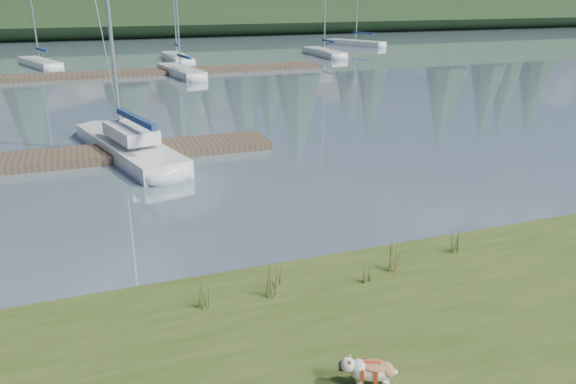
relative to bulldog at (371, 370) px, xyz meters
name	(u,v)px	position (x,y,z in m)	size (l,w,h in m)	color
ground	(119,76)	(-0.93, 35.60, -0.65)	(200.00, 200.00, 0.00)	gray
ridge	(94,15)	(-0.93, 78.60, 1.85)	(200.00, 20.00, 5.00)	black
bulldog	(371,370)	(0.00, 0.00, 0.00)	(0.82, 0.54, 0.48)	silver
sailboat_main	(122,141)	(-2.22, 15.25, -0.23)	(3.70, 8.49, 12.06)	silver
dock_near	(43,160)	(-4.93, 14.60, -0.50)	(16.00, 2.00, 0.30)	#4C3D2C
dock_far	(148,72)	(1.07, 35.60, -0.50)	(26.00, 2.20, 0.30)	#4C3D2C
sailboat_bg_1	(37,62)	(-6.55, 43.22, -0.32)	(3.84, 7.29, 10.90)	silver
sailboat_bg_2	(178,70)	(3.07, 34.75, -0.32)	(2.62, 7.37, 10.95)	silver
sailboat_bg_3	(176,57)	(4.28, 43.03, -0.33)	(1.74, 7.75, 11.37)	silver
sailboat_bg_4	(321,52)	(17.57, 42.86, -0.33)	(1.56, 7.63, 11.28)	silver
sailboat_bg_5	(351,42)	(24.41, 50.71, -0.33)	(4.94, 7.36, 10.87)	silver
weed_0	(274,281)	(-0.47, 2.88, 0.00)	(0.17, 0.14, 0.72)	#475B23
weed_1	(277,276)	(-0.31, 3.19, -0.08)	(0.17, 0.14, 0.53)	#475B23
weed_2	(395,256)	(2.12, 3.01, 0.02)	(0.17, 0.14, 0.76)	#475B23
weed_3	(203,295)	(-1.79, 2.88, -0.03)	(0.17, 0.14, 0.66)	#475B23
weed_4	(366,275)	(1.36, 2.75, -0.13)	(0.17, 0.14, 0.40)	#475B23
weed_5	(454,240)	(3.74, 3.31, -0.01)	(0.17, 0.14, 0.69)	#475B23
mud_lip	(235,285)	(-0.93, 4.00, -0.58)	(60.00, 0.50, 0.14)	#33281C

